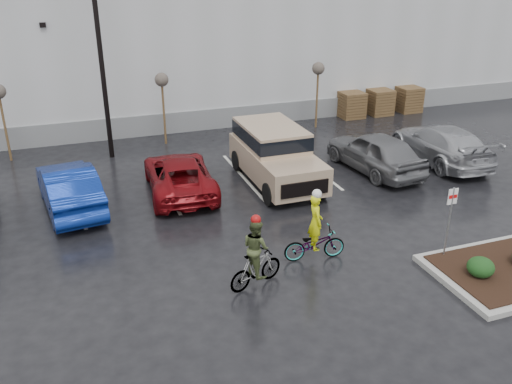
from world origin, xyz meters
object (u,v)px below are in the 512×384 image
object	(u,v)px
sapling_mid	(162,84)
fire_lane_sign	(450,215)
pallet_stack_c	(408,99)
car_grey	(375,152)
car_red	(179,175)
pallet_stack_b	(379,102)
pallet_stack_a	(351,105)
car_blue	(69,187)
cyclist_hivis	(315,238)
sapling_east	(318,72)
cyclist_olive	(256,260)
car_far_silver	(441,144)
suv_tan	(277,156)
lamppost	(96,17)

from	to	relation	value
sapling_mid	fire_lane_sign	size ratio (longest dim) A/B	1.45
pallet_stack_c	car_grey	xyz separation A→B (m)	(-6.41, -7.14, 0.12)
pallet_stack_c	car_red	distance (m)	15.56
sapling_mid	pallet_stack_b	distance (m)	11.92
pallet_stack_a	car_blue	world-z (taller)	car_blue
car_red	cyclist_hivis	xyz separation A→B (m)	(2.52, -5.89, 0.00)
car_blue	car_grey	distance (m)	11.43
car_red	car_blue	bearing A→B (deg)	6.04
pallet_stack_c	sapling_mid	bearing A→B (deg)	-175.76
pallet_stack_b	cyclist_hivis	size ratio (longest dim) A/B	0.64
sapling_east	car_red	bearing A→B (deg)	-145.28
pallet_stack_c	cyclist_olive	bearing A→B (deg)	-135.75
pallet_stack_b	fire_lane_sign	distance (m)	15.23
pallet_stack_c	car_blue	world-z (taller)	car_blue
car_red	pallet_stack_b	bearing A→B (deg)	-147.55
car_grey	pallet_stack_b	bearing A→B (deg)	-128.84
pallet_stack_b	cyclist_hivis	xyz separation A→B (m)	(-9.77, -12.50, -0.01)
fire_lane_sign	car_grey	bearing A→B (deg)	74.99
sapling_mid	pallet_stack_c	xyz separation A→B (m)	(13.50, 1.00, -2.05)
pallet_stack_c	car_red	size ratio (longest dim) A/B	0.28
car_blue	pallet_stack_a	bearing A→B (deg)	-162.14
fire_lane_sign	car_grey	distance (m)	6.92
fire_lane_sign	car_far_silver	bearing A→B (deg)	53.86
car_blue	suv_tan	xyz separation A→B (m)	(7.34, -0.22, 0.27)
lamppost	sapling_mid	bearing A→B (deg)	21.80
pallet_stack_b	cyclist_olive	distance (m)	17.70
pallet_stack_b	pallet_stack_c	bearing A→B (deg)	0.00
pallet_stack_a	car_blue	xyz separation A→B (m)	(-14.33, -6.73, 0.09)
car_blue	pallet_stack_c	bearing A→B (deg)	-166.62
sapling_mid	car_blue	xyz separation A→B (m)	(-4.33, -5.73, -1.96)
fire_lane_sign	lamppost	bearing A→B (deg)	123.46
car_blue	cyclist_hivis	size ratio (longest dim) A/B	2.19
sapling_east	fire_lane_sign	xyz separation A→B (m)	(-2.20, -12.80, -1.32)
pallet_stack_b	sapling_east	bearing A→B (deg)	-166.61
sapling_mid	car_blue	size ratio (longest dim) A/B	0.69
car_far_silver	car_red	bearing A→B (deg)	0.36
pallet_stack_a	cyclist_olive	bearing A→B (deg)	-127.30
car_grey	car_far_silver	distance (m)	3.10
pallet_stack_b	car_grey	xyz separation A→B (m)	(-4.61, -7.14, 0.12)
sapling_east	pallet_stack_a	bearing A→B (deg)	21.80
sapling_mid	car_grey	world-z (taller)	sapling_mid
fire_lane_sign	car_blue	xyz separation A→B (m)	(-9.63, 7.07, -0.64)
car_far_silver	pallet_stack_c	bearing A→B (deg)	-111.95
cyclist_olive	suv_tan	bearing A→B (deg)	-44.76
sapling_east	pallet_stack_a	size ratio (longest dim) A/B	2.37
cyclist_hivis	suv_tan	bearing A→B (deg)	-4.18
car_red	lamppost	bearing A→B (deg)	-63.28
sapling_mid	car_grey	distance (m)	9.57
pallet_stack_a	cyclist_olive	xyz separation A→B (m)	(-10.07, -13.22, 0.08)
cyclist_olive	fire_lane_sign	bearing A→B (deg)	-114.85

